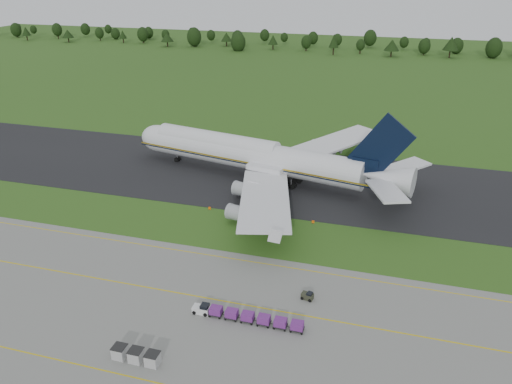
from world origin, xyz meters
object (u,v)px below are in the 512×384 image
(utility_cart, at_px, (307,296))
(edge_markers, at_px, (260,215))
(baggage_train, at_px, (246,316))
(uld_row, at_px, (136,355))
(aircraft, at_px, (256,155))

(utility_cart, distance_m, edge_markers, 29.12)
(baggage_train, height_order, uld_row, uld_row)
(uld_row, bearing_deg, edge_markers, 84.23)
(baggage_train, xyz_separation_m, utility_cart, (7.71, 7.70, -0.31))
(baggage_train, bearing_deg, uld_row, -134.58)
(aircraft, relative_size, uld_row, 11.02)
(baggage_train, bearing_deg, utility_cart, 44.96)
(utility_cart, height_order, uld_row, uld_row)
(baggage_train, xyz_separation_m, edge_markers, (-6.99, 32.84, -0.59))
(aircraft, relative_size, baggage_train, 4.29)
(aircraft, xyz_separation_m, baggage_train, (13.43, -52.41, -4.93))
(aircraft, xyz_separation_m, utility_cart, (21.15, -44.71, -5.24))
(aircraft, height_order, uld_row, aircraft)
(baggage_train, xyz_separation_m, uld_row, (-11.49, -11.66, 0.08))
(baggage_train, relative_size, utility_cart, 8.39)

